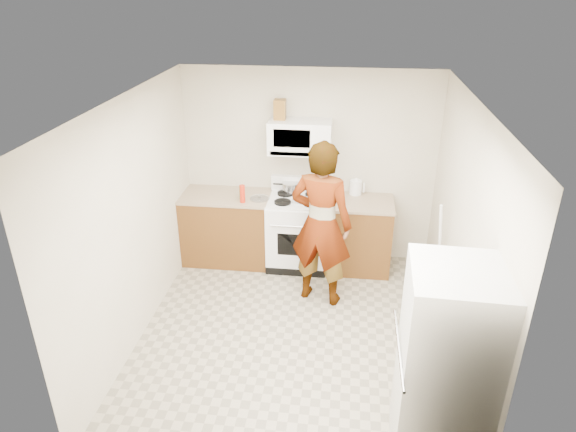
# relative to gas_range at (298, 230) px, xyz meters

# --- Properties ---
(floor) EXTENTS (3.60, 3.60, 0.00)m
(floor) POSITION_rel_gas_range_xyz_m (0.10, -1.48, -0.49)
(floor) COLOR gray
(floor) RESTS_ON ground
(back_wall) EXTENTS (3.20, 0.02, 2.50)m
(back_wall) POSITION_rel_gas_range_xyz_m (0.10, 0.31, 0.76)
(back_wall) COLOR beige
(back_wall) RESTS_ON floor
(right_wall) EXTENTS (0.02, 3.60, 2.50)m
(right_wall) POSITION_rel_gas_range_xyz_m (1.69, -1.48, 0.76)
(right_wall) COLOR beige
(right_wall) RESTS_ON floor
(cabinet_left) EXTENTS (1.12, 0.62, 0.90)m
(cabinet_left) POSITION_rel_gas_range_xyz_m (-0.94, 0.01, -0.04)
(cabinet_left) COLOR brown
(cabinet_left) RESTS_ON floor
(counter_left) EXTENTS (1.14, 0.64, 0.03)m
(counter_left) POSITION_rel_gas_range_xyz_m (-0.94, 0.01, 0.43)
(counter_left) COLOR tan
(counter_left) RESTS_ON cabinet_left
(cabinet_right) EXTENTS (0.80, 0.62, 0.90)m
(cabinet_right) POSITION_rel_gas_range_xyz_m (0.78, 0.01, -0.04)
(cabinet_right) COLOR brown
(cabinet_right) RESTS_ON floor
(counter_right) EXTENTS (0.82, 0.64, 0.03)m
(counter_right) POSITION_rel_gas_range_xyz_m (0.78, 0.01, 0.43)
(counter_right) COLOR tan
(counter_right) RESTS_ON cabinet_right
(gas_range) EXTENTS (0.76, 0.65, 1.13)m
(gas_range) POSITION_rel_gas_range_xyz_m (0.00, 0.00, 0.00)
(gas_range) COLOR white
(gas_range) RESTS_ON floor
(microwave) EXTENTS (0.76, 0.38, 0.40)m
(microwave) POSITION_rel_gas_range_xyz_m (0.00, 0.13, 1.21)
(microwave) COLOR white
(microwave) RESTS_ON back_wall
(person) EXTENTS (0.80, 0.63, 1.94)m
(person) POSITION_rel_gas_range_xyz_m (0.33, -0.77, 0.48)
(person) COLOR tan
(person) RESTS_ON floor
(fridge) EXTENTS (0.73, 0.73, 1.70)m
(fridge) POSITION_rel_gas_range_xyz_m (1.40, -2.83, 0.36)
(fridge) COLOR #B9B9B5
(fridge) RESTS_ON floor
(kettle) EXTENTS (0.19, 0.19, 0.18)m
(kettle) POSITION_rel_gas_range_xyz_m (0.71, 0.24, 0.54)
(kettle) COLOR white
(kettle) RESTS_ON counter_right
(jug) EXTENTS (0.14, 0.14, 0.24)m
(jug) POSITION_rel_gas_range_xyz_m (-0.25, 0.16, 1.53)
(jug) COLOR brown
(jug) RESTS_ON microwave
(saucepan) EXTENTS (0.23, 0.23, 0.11)m
(saucepan) POSITION_rel_gas_range_xyz_m (-0.12, 0.18, 0.52)
(saucepan) COLOR #ADADB2
(saucepan) RESTS_ON gas_range
(tray) EXTENTS (0.27, 0.20, 0.05)m
(tray) POSITION_rel_gas_range_xyz_m (0.07, -0.09, 0.47)
(tray) COLOR white
(tray) RESTS_ON gas_range
(bottle_spray) EXTENTS (0.08, 0.08, 0.22)m
(bottle_spray) POSITION_rel_gas_range_xyz_m (-0.67, -0.19, 0.56)
(bottle_spray) COLOR red
(bottle_spray) RESTS_ON counter_left
(bottle_hot_sauce) EXTENTS (0.06, 0.06, 0.15)m
(bottle_hot_sauce) POSITION_rel_gas_range_xyz_m (-0.69, -0.13, 0.53)
(bottle_hot_sauce) COLOR #F7A21B
(bottle_hot_sauce) RESTS_ON counter_left
(bottle_green_cap) EXTENTS (0.07, 0.07, 0.19)m
(bottle_green_cap) POSITION_rel_gas_range_xyz_m (-0.70, -0.11, 0.54)
(bottle_green_cap) COLOR #228A19
(bottle_green_cap) RESTS_ON counter_left
(pot_lid) EXTENTS (0.31, 0.31, 0.01)m
(pot_lid) POSITION_rel_gas_range_xyz_m (-0.48, -0.07, 0.46)
(pot_lid) COLOR silver
(pot_lid) RESTS_ON counter_left
(broom) EXTENTS (0.19, 0.25, 1.34)m
(broom) POSITION_rel_gas_range_xyz_m (1.65, -0.81, 0.19)
(broom) COLOR white
(broom) RESTS_ON floor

